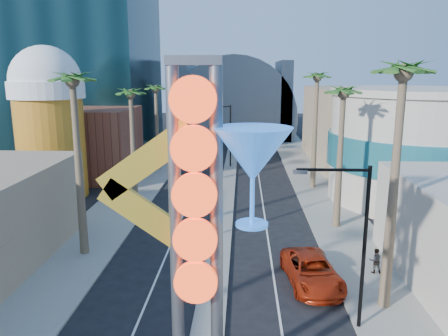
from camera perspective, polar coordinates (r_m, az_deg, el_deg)
sidewalk_west at (r=48.83m, az=-10.70°, el=-1.97°), size 5.00×100.00×0.15m
sidewalk_east at (r=48.22m, az=11.88°, el=-2.21°), size 5.00×100.00×0.15m
median at (r=50.50m, az=0.63°, el=-1.27°), size 1.60×84.00×0.15m
brick_filler_west at (r=52.70m, az=-17.05°, el=3.11°), size 10.00×10.00×8.00m
filler_east at (r=61.18m, az=16.18°, el=5.34°), size 10.00×20.00×10.00m
beer_mug at (r=45.23m, az=-21.90°, el=6.22°), size 7.00×7.00×14.50m
turquoise_building at (r=44.72m, az=24.03°, el=2.61°), size 16.60×16.60×10.60m
canopy at (r=83.41m, az=1.40°, el=7.11°), size 22.00×16.00×22.00m
neon_sign at (r=14.79m, az=-0.55°, el=-6.22°), size 6.53×2.60×12.55m
streetlight_0 at (r=31.87m, az=0.59°, el=-0.55°), size 3.79×0.25×8.00m
streetlight_1 at (r=55.54m, az=0.28°, el=5.02°), size 3.79×0.25×8.00m
streetlight_2 at (r=21.00m, az=16.72°, el=-8.19°), size 3.45×0.25×8.00m
palm_1 at (r=29.05m, az=-19.11°, el=9.36°), size 2.40×2.40×12.70m
palm_2 at (r=42.45m, az=-12.08°, el=8.71°), size 2.40×2.40×11.20m
palm_3 at (r=54.14m, az=-8.90°, el=9.58°), size 2.40×2.40×11.20m
palm_5 at (r=22.33m, az=22.26°, el=9.55°), size 2.40×2.40×13.20m
palm_6 at (r=33.93m, az=15.30°, el=8.44°), size 2.40×2.40×11.70m
palm_7 at (r=45.66m, az=12.06°, el=10.64°), size 2.40×2.40×12.70m
red_pickup at (r=26.35m, az=11.37°, el=-13.03°), size 3.41×6.18×1.64m
pedestrian_b at (r=28.39m, az=19.16°, el=-11.36°), size 0.76×0.60×1.54m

